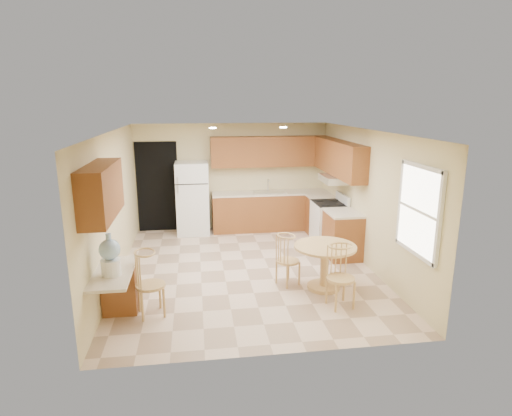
{
  "coord_description": "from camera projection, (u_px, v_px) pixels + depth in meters",
  "views": [
    {
      "loc": [
        -0.86,
        -7.27,
        2.99
      ],
      "look_at": [
        0.22,
        0.3,
        1.08
      ],
      "focal_mm": 30.0,
      "sensor_mm": 36.0,
      "label": 1
    }
  ],
  "objects": [
    {
      "name": "stove",
      "position": [
        329.0,
        223.0,
        9.11
      ],
      "size": [
        0.65,
        0.76,
        1.09
      ],
      "color": "white",
      "rests_on": "floor"
    },
    {
      "name": "desk_pedestal",
      "position": [
        120.0,
        288.0,
        6.2
      ],
      "size": [
        0.48,
        0.42,
        0.72
      ],
      "primitive_type": "cube",
      "color": "brown",
      "rests_on": "floor"
    },
    {
      "name": "wall_right",
      "position": [
        368.0,
        199.0,
        7.83
      ],
      "size": [
        0.02,
        5.5,
        2.5
      ],
      "primitive_type": "cube",
      "color": "beige",
      "rests_on": "floor"
    },
    {
      "name": "desk_top",
      "position": [
        113.0,
        273.0,
        5.74
      ],
      "size": [
        0.5,
        1.2,
        0.04
      ],
      "primitive_type": "cube",
      "color": "beige",
      "rests_on": "desk_pedestal"
    },
    {
      "name": "refrigerator",
      "position": [
        192.0,
        198.0,
        9.8
      ],
      "size": [
        0.73,
        0.71,
        1.66
      ],
      "color": "white",
      "rests_on": "floor"
    },
    {
      "name": "counter_right_a",
      "position": [
        322.0,
        197.0,
        9.66
      ],
      "size": [
        0.63,
        0.59,
        0.04
      ],
      "primitive_type": "cube",
      "color": "beige",
      "rests_on": "base_cab_right_a"
    },
    {
      "name": "chair_table_a",
      "position": [
        289.0,
        256.0,
        6.99
      ],
      "size": [
        0.38,
        0.49,
        0.86
      ],
      "rotation": [
        0.0,
        0.0,
        -1.07
      ],
      "color": "tan",
      "rests_on": "floor"
    },
    {
      "name": "chair_table_b",
      "position": [
        343.0,
        273.0,
        6.19
      ],
      "size": [
        0.41,
        0.43,
        0.94
      ],
      "rotation": [
        0.0,
        0.0,
        3.32
      ],
      "color": "tan",
      "rests_on": "floor"
    },
    {
      "name": "wall_front",
      "position": [
        275.0,
        258.0,
        4.88
      ],
      "size": [
        4.5,
        0.02,
        2.5
      ],
      "primitive_type": "cube",
      "color": "beige",
      "rests_on": "floor"
    },
    {
      "name": "counter_right_b",
      "position": [
        344.0,
        213.0,
        8.26
      ],
      "size": [
        0.63,
        0.8,
        0.04
      ],
      "primitive_type": "cube",
      "color": "beige",
      "rests_on": "base_cab_right_b"
    },
    {
      "name": "ceiling",
      "position": [
        246.0,
        131.0,
        7.22
      ],
      "size": [
        4.5,
        5.5,
        0.02
      ],
      "primitive_type": "cube",
      "color": "white",
      "rests_on": "wall_back"
    },
    {
      "name": "base_cab_back",
      "position": [
        270.0,
        211.0,
        10.19
      ],
      "size": [
        2.75,
        0.6,
        0.87
      ],
      "primitive_type": "cube",
      "color": "brown",
      "rests_on": "floor"
    },
    {
      "name": "doorway",
      "position": [
        158.0,
        187.0,
        9.96
      ],
      "size": [
        0.9,
        0.02,
        2.1
      ],
      "primitive_type": "cube",
      "color": "black",
      "rests_on": "floor"
    },
    {
      "name": "base_cab_right_a",
      "position": [
        321.0,
        216.0,
        9.77
      ],
      "size": [
        0.6,
        0.59,
        0.87
      ],
      "primitive_type": "cube",
      "color": "brown",
      "rests_on": "floor"
    },
    {
      "name": "counter_back",
      "position": [
        270.0,
        193.0,
        10.08
      ],
      "size": [
        2.75,
        0.63,
        0.04
      ],
      "primitive_type": "cube",
      "color": "beige",
      "rests_on": "base_cab_back"
    },
    {
      "name": "water_crock",
      "position": [
        110.0,
        256.0,
        5.56
      ],
      "size": [
        0.27,
        0.27,
        0.57
      ],
      "color": "white",
      "rests_on": "desk_top"
    },
    {
      "name": "can_light_b",
      "position": [
        283.0,
        127.0,
        8.5
      ],
      "size": [
        0.14,
        0.14,
        0.02
      ],
      "primitive_type": "cylinder",
      "color": "white",
      "rests_on": "ceiling"
    },
    {
      "name": "upper_cab_left",
      "position": [
        101.0,
        191.0,
        5.55
      ],
      "size": [
        0.33,
        1.4,
        0.7
      ],
      "primitive_type": "cube",
      "color": "brown",
      "rests_on": "wall_left"
    },
    {
      "name": "chair_desk",
      "position": [
        149.0,
        279.0,
        5.94
      ],
      "size": [
        0.42,
        0.55,
        0.95
      ],
      "rotation": [
        0.0,
        0.0,
        -1.31
      ],
      "color": "tan",
      "rests_on": "floor"
    },
    {
      "name": "can_light_a",
      "position": [
        213.0,
        128.0,
        8.31
      ],
      "size": [
        0.14,
        0.14,
        0.02
      ],
      "primitive_type": "cylinder",
      "color": "white",
      "rests_on": "ceiling"
    },
    {
      "name": "base_cab_right_b",
      "position": [
        342.0,
        235.0,
        8.37
      ],
      "size": [
        0.6,
        0.8,
        0.87
      ],
      "primitive_type": "cube",
      "color": "brown",
      "rests_on": "floor"
    },
    {
      "name": "upper_cab_right",
      "position": [
        339.0,
        158.0,
        8.83
      ],
      "size": [
        0.33,
        2.42,
        0.7
      ],
      "primitive_type": "cube",
      "color": "brown",
      "rests_on": "wall_right"
    },
    {
      "name": "window",
      "position": [
        419.0,
        210.0,
        5.99
      ],
      "size": [
        0.06,
        1.12,
        1.3
      ],
      "color": "white",
      "rests_on": "wall_right"
    },
    {
      "name": "range_hood",
      "position": [
        334.0,
        179.0,
        8.89
      ],
      "size": [
        0.5,
        0.76,
        0.14
      ],
      "primitive_type": "cube",
      "color": "silver",
      "rests_on": "upper_cab_right"
    },
    {
      "name": "dining_table",
      "position": [
        325.0,
        260.0,
        6.92
      ],
      "size": [
        1.0,
        1.0,
        0.74
      ],
      "rotation": [
        0.0,
        0.0,
        0.35
      ],
      "color": "tan",
      "rests_on": "floor"
    },
    {
      "name": "sink",
      "position": [
        269.0,
        192.0,
        10.08
      ],
      "size": [
        0.78,
        0.44,
        0.01
      ],
      "primitive_type": "cube",
      "color": "silver",
      "rests_on": "counter_back"
    },
    {
      "name": "floor",
      "position": [
        246.0,
        269.0,
        7.83
      ],
      "size": [
        5.5,
        5.5,
        0.0
      ],
      "primitive_type": "plane",
      "color": "beige",
      "rests_on": "ground"
    },
    {
      "name": "upper_cab_back",
      "position": [
        270.0,
        151.0,
        9.98
      ],
      "size": [
        2.75,
        0.33,
        0.7
      ],
      "primitive_type": "cube",
      "color": "brown",
      "rests_on": "wall_back"
    },
    {
      "name": "wall_left",
      "position": [
        114.0,
        207.0,
        7.21
      ],
      "size": [
        0.02,
        5.5,
        2.5
      ],
      "primitive_type": "cube",
      "color": "beige",
      "rests_on": "floor"
    },
    {
      "name": "wall_back",
      "position": [
        232.0,
        177.0,
        10.16
      ],
      "size": [
        4.5,
        0.02,
        2.5
      ],
      "primitive_type": "cube",
      "color": "beige",
      "rests_on": "floor"
    }
  ]
}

